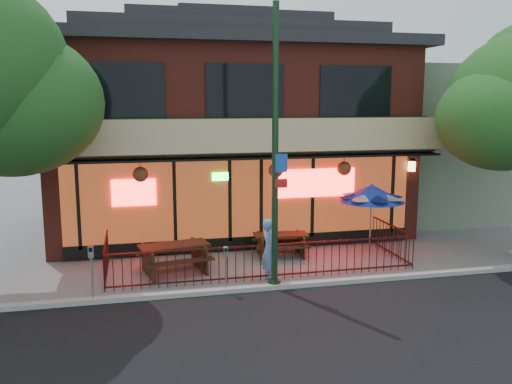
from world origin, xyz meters
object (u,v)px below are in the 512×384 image
at_px(pedestrian, 269,250).
at_px(parking_meter_near, 226,262).
at_px(street_light, 275,165).
at_px(picnic_table_right, 281,241).
at_px(picnic_table_left, 174,254).
at_px(parking_meter_far, 91,264).
at_px(patio_umbrella, 371,193).

height_order(pedestrian, parking_meter_near, pedestrian).
height_order(street_light, picnic_table_right, street_light).
relative_size(picnic_table_left, parking_meter_far, 1.53).
height_order(patio_umbrella, parking_meter_far, patio_umbrella).
bearing_deg(street_light, parking_meter_near, -176.50).
bearing_deg(picnic_table_right, picnic_table_left, -164.43).
bearing_deg(picnic_table_left, pedestrian, -28.67).
distance_m(pedestrian, parking_meter_near, 1.38).
height_order(picnic_table_left, parking_meter_near, parking_meter_near).
xyz_separation_m(picnic_table_left, parking_meter_near, (1.12, -1.87, 0.26)).
distance_m(street_light, patio_umbrella, 4.37).
relative_size(street_light, picnic_table_right, 4.04).
height_order(street_light, patio_umbrella, street_light).
relative_size(pedestrian, parking_meter_far, 1.22).
height_order(parking_meter_near, parking_meter_far, parking_meter_far).
bearing_deg(parking_meter_near, street_light, 3.50).
bearing_deg(parking_meter_near, picnic_table_left, 120.84).
bearing_deg(picnic_table_right, patio_umbrella, -11.71).
xyz_separation_m(pedestrian, parking_meter_far, (-4.41, -0.58, 0.10)).
height_order(picnic_table_right, pedestrian, pedestrian).
distance_m(street_light, parking_meter_near, 2.68).
distance_m(picnic_table_right, parking_meter_far, 6.05).
distance_m(street_light, picnic_table_right, 3.93).
bearing_deg(picnic_table_left, parking_meter_far, -137.51).
bearing_deg(picnic_table_right, parking_meter_far, -152.41).
bearing_deg(patio_umbrella, street_light, -149.01).
bearing_deg(parking_meter_near, pedestrian, 24.93).
xyz_separation_m(picnic_table_left, picnic_table_right, (3.30, 0.92, -0.07)).
bearing_deg(parking_meter_near, picnic_table_right, 52.04).
height_order(picnic_table_left, pedestrian, pedestrian).
bearing_deg(parking_meter_far, picnic_table_right, 27.59).
relative_size(street_light, patio_umbrella, 3.07).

